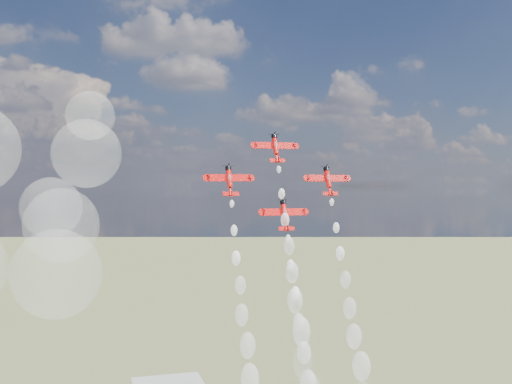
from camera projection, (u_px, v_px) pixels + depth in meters
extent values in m
cylinder|color=red|center=(275.00, 146.00, 147.50)|extent=(1.24, 2.94, 4.74)
cylinder|color=black|center=(274.00, 137.00, 148.40)|extent=(1.42, 1.65, 1.37)
cube|color=red|center=(275.00, 145.00, 147.87)|extent=(10.83, 0.87, 1.71)
cube|color=white|center=(263.00, 145.00, 147.14)|extent=(4.26, 0.21, 0.46)
cube|color=white|center=(286.00, 146.00, 148.78)|extent=(4.26, 0.21, 0.46)
cube|color=red|center=(277.00, 160.00, 145.93)|extent=(3.90, 0.48, 0.94)
cube|color=red|center=(278.00, 160.00, 145.27)|extent=(0.12, 1.84, 1.65)
ellipsoid|color=silver|center=(276.00, 145.00, 147.03)|extent=(0.98, 1.66, 2.37)
cone|color=red|center=(277.00, 158.00, 146.26)|extent=(1.24, 2.04, 2.61)
cylinder|color=red|center=(229.00, 178.00, 140.80)|extent=(1.24, 2.94, 4.74)
cylinder|color=black|center=(228.00, 169.00, 141.70)|extent=(1.42, 1.65, 1.37)
cube|color=red|center=(229.00, 178.00, 141.17)|extent=(10.83, 0.87, 1.71)
cube|color=white|center=(217.00, 178.00, 140.45)|extent=(4.26, 0.21, 0.46)
cube|color=white|center=(241.00, 178.00, 142.08)|extent=(4.26, 0.21, 0.46)
cube|color=red|center=(231.00, 194.00, 139.23)|extent=(3.90, 0.48, 0.94)
cube|color=red|center=(232.00, 193.00, 138.57)|extent=(0.12, 1.84, 1.65)
ellipsoid|color=silver|center=(230.00, 178.00, 140.33)|extent=(0.98, 1.66, 2.37)
cone|color=red|center=(231.00, 191.00, 139.57)|extent=(1.24, 2.04, 2.61)
cylinder|color=red|center=(328.00, 179.00, 147.81)|extent=(1.24, 2.94, 4.74)
cylinder|color=black|center=(326.00, 170.00, 148.71)|extent=(1.42, 1.65, 1.37)
cube|color=red|center=(327.00, 178.00, 148.18)|extent=(10.83, 0.87, 1.71)
cube|color=white|center=(316.00, 178.00, 147.46)|extent=(4.26, 0.21, 0.46)
cube|color=white|center=(338.00, 178.00, 149.10)|extent=(4.26, 0.21, 0.46)
cube|color=red|center=(330.00, 193.00, 146.24)|extent=(3.90, 0.48, 0.94)
cube|color=red|center=(332.00, 193.00, 145.58)|extent=(0.12, 1.84, 1.65)
ellipsoid|color=silver|center=(329.00, 178.00, 147.34)|extent=(0.98, 1.66, 2.37)
cone|color=red|center=(330.00, 191.00, 146.58)|extent=(1.24, 2.04, 2.61)
cylinder|color=red|center=(284.00, 213.00, 141.11)|extent=(1.24, 2.94, 4.74)
cylinder|color=black|center=(283.00, 203.00, 142.02)|extent=(1.42, 1.65, 1.37)
cube|color=red|center=(284.00, 212.00, 141.49)|extent=(10.83, 0.87, 1.71)
cube|color=white|center=(272.00, 212.00, 140.76)|extent=(4.26, 0.21, 0.46)
cube|color=white|center=(295.00, 212.00, 142.40)|extent=(4.26, 0.21, 0.46)
cube|color=red|center=(287.00, 228.00, 139.54)|extent=(3.90, 0.48, 0.94)
cube|color=red|center=(288.00, 228.00, 138.89)|extent=(0.12, 1.84, 1.65)
ellipsoid|color=silver|center=(285.00, 212.00, 140.65)|extent=(0.98, 1.66, 2.37)
cone|color=red|center=(286.00, 226.00, 139.88)|extent=(1.24, 2.04, 2.61)
sphere|color=white|center=(279.00, 169.00, 145.21)|extent=(1.04, 1.04, 1.04)
sphere|color=white|center=(282.00, 194.00, 142.72)|extent=(1.50, 1.50, 1.50)
sphere|color=white|center=(285.00, 220.00, 140.20)|extent=(1.96, 1.96, 1.96)
sphere|color=white|center=(289.00, 246.00, 138.29)|extent=(2.42, 2.42, 2.42)
sphere|color=white|center=(292.00, 272.00, 135.46)|extent=(2.88, 2.88, 2.88)
sphere|color=white|center=(295.00, 301.00, 133.63)|extent=(3.34, 3.34, 3.34)
sphere|color=white|center=(301.00, 331.00, 130.99)|extent=(3.80, 3.80, 3.80)
sphere|color=white|center=(303.00, 362.00, 128.72)|extent=(4.26, 4.26, 4.26)
sphere|color=white|center=(232.00, 204.00, 138.65)|extent=(1.04, 1.04, 1.04)
sphere|color=white|center=(234.00, 230.00, 136.03)|extent=(1.50, 1.50, 1.50)
sphere|color=white|center=(236.00, 258.00, 133.80)|extent=(1.96, 1.96, 1.96)
sphere|color=white|center=(240.00, 285.00, 131.29)|extent=(2.42, 2.42, 2.42)
sphere|color=white|center=(242.00, 315.00, 129.32)|extent=(2.88, 2.88, 2.88)
sphere|color=white|center=(248.00, 345.00, 127.03)|extent=(3.34, 3.34, 3.34)
sphere|color=white|center=(250.00, 379.00, 124.35)|extent=(3.80, 3.80, 3.80)
sphere|color=white|center=(332.00, 202.00, 145.58)|extent=(1.04, 1.04, 1.04)
sphere|color=white|center=(336.00, 228.00, 143.35)|extent=(1.50, 1.50, 1.50)
sphere|color=white|center=(340.00, 253.00, 140.85)|extent=(1.96, 1.96, 1.96)
sphere|color=white|center=(345.00, 279.00, 138.66)|extent=(2.42, 2.42, 2.42)
sphere|color=white|center=(350.00, 308.00, 136.37)|extent=(2.88, 2.88, 2.88)
sphere|color=white|center=(354.00, 336.00, 134.05)|extent=(3.34, 3.34, 3.34)
sphere|color=white|center=(361.00, 366.00, 131.18)|extent=(3.80, 3.80, 3.80)
sphere|color=white|center=(288.00, 238.00, 138.79)|extent=(1.04, 1.04, 1.04)
sphere|color=white|center=(291.00, 265.00, 136.45)|extent=(1.50, 1.50, 1.50)
sphere|color=white|center=(295.00, 294.00, 134.07)|extent=(1.96, 1.96, 1.96)
sphere|color=white|center=(299.00, 322.00, 131.66)|extent=(2.42, 2.42, 2.42)
sphere|color=white|center=(304.00, 352.00, 129.08)|extent=(2.88, 2.88, 2.88)
sphere|color=white|center=(308.00, 383.00, 126.61)|extent=(3.34, 3.34, 3.34)
sphere|color=white|center=(61.00, 225.00, 140.43)|extent=(17.54, 17.54, 17.54)
sphere|color=white|center=(51.00, 208.00, 142.59)|extent=(14.55, 14.55, 14.55)
sphere|color=white|center=(90.00, 116.00, 143.38)|extent=(11.69, 11.69, 11.69)
sphere|color=white|center=(57.00, 274.00, 128.96)|extent=(19.49, 19.49, 19.49)
sphere|color=white|center=(87.00, 154.00, 134.97)|extent=(15.56, 15.56, 15.56)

